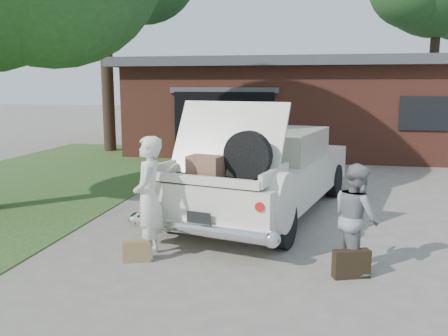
# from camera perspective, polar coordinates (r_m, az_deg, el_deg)

# --- Properties ---
(ground) EXTENTS (90.00, 90.00, 0.00)m
(ground) POSITION_cam_1_polar(r_m,az_deg,el_deg) (7.41, -0.93, -9.21)
(ground) COLOR gray
(ground) RESTS_ON ground
(grass_strip) EXTENTS (6.00, 16.00, 0.02)m
(grass_strip) POSITION_cam_1_polar(r_m,az_deg,el_deg) (12.31, -23.57, -2.19)
(grass_strip) COLOR #2D4C1E
(grass_strip) RESTS_ON ground
(house) EXTENTS (12.80, 7.80, 3.30)m
(house) POSITION_cam_1_polar(r_m,az_deg,el_deg) (18.33, 9.86, 7.51)
(house) COLOR brown
(house) RESTS_ON ground
(sedan) EXTENTS (3.33, 5.88, 2.17)m
(sedan) POSITION_cam_1_polar(r_m,az_deg,el_deg) (9.07, 4.94, -0.35)
(sedan) COLOR silver
(sedan) RESTS_ON ground
(woman_left) EXTENTS (0.52, 0.70, 1.74)m
(woman_left) POSITION_cam_1_polar(r_m,az_deg,el_deg) (6.75, -9.07, -3.56)
(woman_left) COLOR white
(woman_left) RESTS_ON ground
(woman_right) EXTENTS (0.79, 0.86, 1.44)m
(woman_right) POSITION_cam_1_polar(r_m,az_deg,el_deg) (6.49, 15.62, -5.76)
(woman_right) COLOR gray
(woman_right) RESTS_ON ground
(suitcase_left) EXTENTS (0.40, 0.24, 0.29)m
(suitcase_left) POSITION_cam_1_polar(r_m,az_deg,el_deg) (6.80, -10.44, -9.86)
(suitcase_left) COLOR olive
(suitcase_left) RESTS_ON ground
(suitcase_right) EXTENTS (0.50, 0.30, 0.37)m
(suitcase_right) POSITION_cam_1_polar(r_m,az_deg,el_deg) (6.38, 15.07, -11.07)
(suitcase_right) COLOR black
(suitcase_right) RESTS_ON ground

